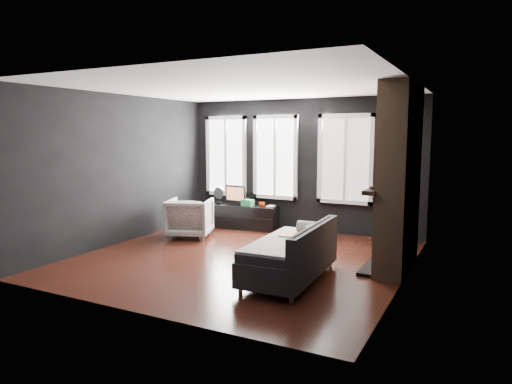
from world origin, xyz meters
The scene contains 18 objects.
floor centered at (0.00, 0.00, 0.00)m, with size 5.00×5.00×0.00m, color black.
ceiling centered at (0.00, 0.00, 2.70)m, with size 5.00×5.00×0.00m, color white.
wall_back centered at (0.00, 2.50, 1.35)m, with size 5.00×0.02×2.70m, color black.
wall_left centered at (-2.50, 0.00, 1.35)m, with size 0.02×5.00×2.70m, color black.
wall_right centered at (2.50, 0.00, 1.35)m, with size 0.02×5.00×2.70m, color black.
windows centered at (-0.45, 2.46, 2.38)m, with size 4.00×0.16×1.76m, color white, non-canonical shape.
fireplace centered at (2.30, 0.60, 1.35)m, with size 0.70×1.62×2.70m, color #93724C, non-canonical shape.
sofa centered at (1.09, -0.62, 0.39)m, with size 0.91×1.83×0.79m, color black, non-canonical shape.
stripe_pillow centered at (1.28, -0.30, 0.57)m, with size 0.07×0.30×0.30m, color gray.
armchair centered at (-1.65, 0.90, 0.41)m, with size 0.81×0.75×0.83m, color white.
media_console centered at (-1.10, 2.10, 0.25)m, with size 1.44×0.45×0.49m, color black, non-canonical shape.
monitor centered at (-1.31, 2.11, 0.73)m, with size 0.52×0.11×0.46m, color black, non-canonical shape.
desk_fan centered at (-1.71, 2.08, 0.68)m, with size 0.26×0.26×0.37m, color #969696, non-canonical shape.
mug centered at (-0.69, 2.10, 0.55)m, with size 0.12×0.10×0.12m, color red.
book centered at (-0.60, 2.19, 0.60)m, with size 0.15×0.02×0.20m, color #B3A68E.
storage_box centered at (-0.99, 2.06, 0.56)m, with size 0.24×0.16×0.13m, color #2E7F47.
mantel_vase centered at (2.05, 1.05, 1.32)m, with size 0.18×0.19×0.18m, color orange.
mantel_clock centered at (2.05, 0.05, 1.25)m, with size 0.11×0.11×0.04m, color black.
Camera 1 is at (3.45, -6.25, 1.99)m, focal length 32.00 mm.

